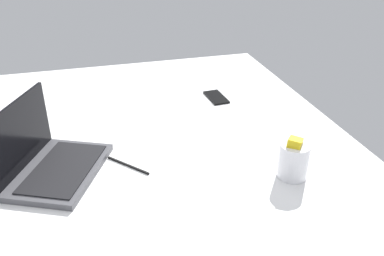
{
  "coord_description": "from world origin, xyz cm",
  "views": [
    {
      "loc": [
        -117.84,
        19.51,
        90.86
      ],
      "look_at": [
        1.85,
        -13.47,
        24.0
      ],
      "focal_mm": 38.61,
      "sensor_mm": 36.0,
      "label": 1
    }
  ],
  "objects": [
    {
      "name": "charger_cable",
      "position": [
        -6.72,
        9.98,
        18.3
      ],
      "size": [
        13.27,
        11.55,
        0.6
      ],
      "primitive_type": "cube",
      "rotation": [
        0.0,
        0.0,
        0.71
      ],
      "color": "black",
      "rests_on": "bed_mattress"
    },
    {
      "name": "bed_mattress",
      "position": [
        0.0,
        0.0,
        9.0
      ],
      "size": [
        180.0,
        140.0,
        18.0
      ],
      "primitive_type": "cube",
      "color": "white",
      "rests_on": "ground"
    },
    {
      "name": "cell_phone",
      "position": [
        36.09,
        -33.72,
        18.4
      ],
      "size": [
        14.43,
        7.74,
        0.8
      ],
      "primitive_type": "cube",
      "rotation": [
        0.0,
        0.0,
        1.64
      ],
      "color": "black",
      "rests_on": "bed_mattress"
    },
    {
      "name": "snack_cup",
      "position": [
        -25.29,
        -37.52,
        23.81
      ],
      "size": [
        9.29,
        9.0,
        13.48
      ],
      "color": "silver",
      "rests_on": "bed_mattress"
    },
    {
      "name": "laptop",
      "position": [
        -3.85,
        33.64,
        22.41
      ],
      "size": [
        39.62,
        34.76,
        23.0
      ],
      "rotation": [
        0.0,
        0.0,
        -0.43
      ],
      "color": "#4C4C51",
      "rests_on": "bed_mattress"
    }
  ]
}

